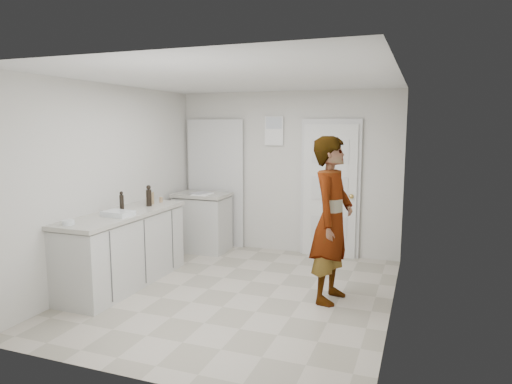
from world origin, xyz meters
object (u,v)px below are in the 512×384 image
at_px(person, 332,220).
at_px(baking_dish, 118,214).
at_px(oil_cruet_a, 149,196).
at_px(oil_cruet_b, 122,201).
at_px(cake_mix_box, 150,198).
at_px(egg_bowl, 68,222).
at_px(spice_jar, 161,200).

height_order(person, baking_dish, person).
bearing_deg(person, baking_dish, 112.02).
xyz_separation_m(oil_cruet_a, oil_cruet_b, (-0.14, -0.39, -0.02)).
distance_m(cake_mix_box, oil_cruet_a, 0.16).
xyz_separation_m(cake_mix_box, egg_bowl, (-0.10, -1.42, -0.06)).
bearing_deg(spice_jar, person, -9.42).
distance_m(oil_cruet_a, baking_dish, 0.70).
distance_m(cake_mix_box, egg_bowl, 1.42).
height_order(baking_dish, egg_bowl, baking_dish).
height_order(cake_mix_box, oil_cruet_a, oil_cruet_a).
bearing_deg(person, cake_mix_box, 92.93).
height_order(person, oil_cruet_b, person).
distance_m(spice_jar, oil_cruet_a, 0.34).
bearing_deg(baking_dish, spice_jar, 92.62).
xyz_separation_m(person, spice_jar, (-2.47, 0.41, 0.03)).
relative_size(person, oil_cruet_b, 7.63).
bearing_deg(egg_bowl, baking_dish, 71.61).
distance_m(person, egg_bowl, 2.88).
distance_m(cake_mix_box, baking_dish, 0.84).
bearing_deg(oil_cruet_a, oil_cruet_b, -109.46).
height_order(cake_mix_box, oil_cruet_b, oil_cruet_b).
distance_m(spice_jar, oil_cruet_b, 0.73).
xyz_separation_m(cake_mix_box, oil_cruet_b, (-0.07, -0.53, 0.04)).
relative_size(oil_cruet_b, baking_dish, 0.69).
bearing_deg(oil_cruet_a, person, -2.08).
bearing_deg(baking_dish, cake_mix_box, 96.88).
distance_m(spice_jar, baking_dish, 1.02).
distance_m(person, baking_dish, 2.49).
relative_size(spice_jar, oil_cruet_b, 0.29).
xyz_separation_m(spice_jar, baking_dish, (0.05, -1.01, -0.01)).
xyz_separation_m(person, egg_bowl, (-2.62, -1.20, 0.02)).
height_order(cake_mix_box, egg_bowl, cake_mix_box).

